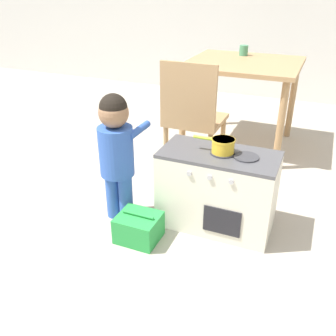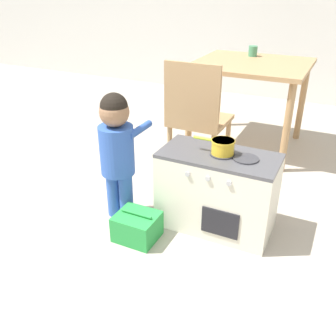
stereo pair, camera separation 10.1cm
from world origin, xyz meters
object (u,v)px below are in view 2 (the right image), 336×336
(cup_on_table, at_px, (253,51))
(dining_table, at_px, (251,75))
(toy_basket, at_px, (137,226))
(dining_chair_near, at_px, (197,118))
(toy_pot, at_px, (222,146))
(child_figure, at_px, (117,144))
(play_kitchen, at_px, (217,191))

(cup_on_table, bearing_deg, dining_table, -75.24)
(toy_basket, xyz_separation_m, dining_chair_near, (0.02, 0.85, 0.40))
(toy_pot, distance_m, toy_basket, 0.68)
(dining_chair_near, bearing_deg, toy_pot, -55.54)
(child_figure, bearing_deg, dining_chair_near, 71.81)
(play_kitchen, bearing_deg, child_figure, -164.52)
(dining_chair_near, bearing_deg, play_kitchen, -56.56)
(toy_pot, distance_m, dining_table, 1.31)
(child_figure, relative_size, dining_table, 0.88)
(child_figure, bearing_deg, play_kitchen, 15.48)
(dining_table, bearing_deg, toy_pot, -81.61)
(dining_chair_near, relative_size, cup_on_table, 9.94)
(play_kitchen, xyz_separation_m, toy_pot, (0.01, 0.00, 0.30))
(toy_pot, xyz_separation_m, cup_on_table, (-0.26, 1.55, 0.25))
(child_figure, xyz_separation_m, dining_chair_near, (0.23, 0.69, -0.02))
(dining_table, distance_m, dining_chair_near, 0.80)
(dining_table, bearing_deg, toy_basket, -96.73)
(toy_basket, relative_size, dining_chair_near, 0.27)
(play_kitchen, relative_size, toy_pot, 2.79)
(toy_pot, height_order, dining_table, dining_table)
(toy_pot, distance_m, cup_on_table, 1.59)
(toy_pot, bearing_deg, play_kitchen, -177.96)
(dining_chair_near, xyz_separation_m, cup_on_table, (0.11, 1.01, 0.31))
(play_kitchen, bearing_deg, toy_basket, -139.23)
(dining_table, relative_size, cup_on_table, 10.33)
(toy_pot, relative_size, dining_table, 0.26)
(toy_basket, relative_size, cup_on_table, 2.69)
(play_kitchen, distance_m, toy_pot, 0.30)
(play_kitchen, height_order, dining_table, dining_table)
(child_figure, bearing_deg, cup_on_table, 78.88)
(play_kitchen, xyz_separation_m, dining_chair_near, (-0.35, 0.53, 0.23))
(toy_pot, height_order, dining_chair_near, dining_chair_near)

